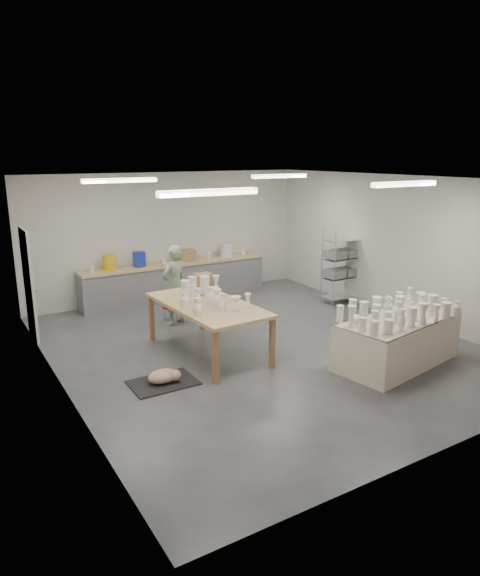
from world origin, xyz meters
TOP-DOWN VIEW (x-y plane):
  - room at (-0.11, 0.08)m, footprint 8.00×8.02m
  - back_counter at (-0.01, 3.68)m, footprint 4.60×0.60m
  - wire_shelf at (3.20, 1.40)m, footprint 0.88×0.48m
  - drying_table at (1.50, -1.86)m, footprint 2.38×1.42m
  - work_table at (-0.95, 0.27)m, footprint 1.34×2.50m
  - rug at (-2.15, -0.57)m, footprint 1.00×0.70m
  - cat at (-2.13, -0.58)m, footprint 0.57×0.50m
  - potter at (-0.81, 1.95)m, footprint 0.70×0.58m
  - red_stool at (-0.81, 2.22)m, footprint 0.36×0.36m

SIDE VIEW (x-z plane):
  - rug at x=-2.15m, z-range 0.00..0.02m
  - cat at x=-2.13m, z-range 0.02..0.22m
  - red_stool at x=-0.81m, z-range 0.12..0.44m
  - drying_table at x=1.50m, z-range -0.13..1.02m
  - back_counter at x=-0.01m, z-range -0.13..1.11m
  - potter at x=-0.81m, z-range 0.00..1.66m
  - wire_shelf at x=3.20m, z-range 0.02..1.82m
  - work_table at x=-0.95m, z-range 0.28..1.56m
  - room at x=-0.11m, z-range 0.56..3.56m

